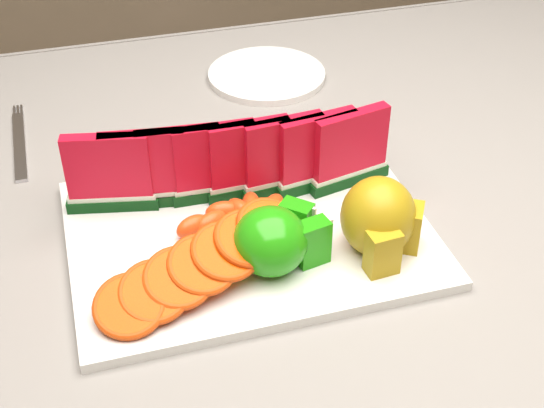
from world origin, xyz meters
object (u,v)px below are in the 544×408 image
object	(u,v)px
apple_cluster	(276,240)
fork	(19,142)
pear_cluster	(380,220)
side_plate	(267,75)
platter	(249,233)

from	to	relation	value
apple_cluster	fork	bearing A→B (deg)	127.34
pear_cluster	side_plate	distance (m)	0.43
side_plate	fork	bearing A→B (deg)	-166.58
platter	side_plate	distance (m)	0.38
platter	apple_cluster	distance (m)	0.08
apple_cluster	fork	size ratio (longest dim) A/B	0.59
platter	pear_cluster	bearing A→B (deg)	-28.69
apple_cluster	pear_cluster	world-z (taller)	pear_cluster
apple_cluster	side_plate	distance (m)	0.44
pear_cluster	side_plate	world-z (taller)	pear_cluster
platter	fork	bearing A→B (deg)	131.80
platter	side_plate	bearing A→B (deg)	71.18
platter	side_plate	world-z (taller)	platter
apple_cluster	platter	bearing A→B (deg)	101.40
pear_cluster	fork	distance (m)	0.51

